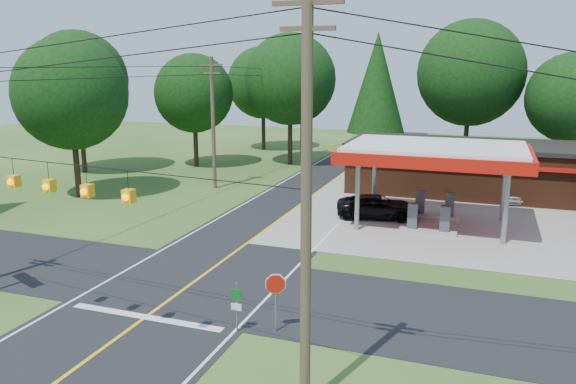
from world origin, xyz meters
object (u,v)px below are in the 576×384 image
(octagonal_stop_sign, at_px, (276,289))
(sedan_car, at_px, (508,193))
(suv_car, at_px, (378,207))
(gas_canopy, at_px, (435,155))

(octagonal_stop_sign, bearing_deg, sedan_car, 70.76)
(suv_car, distance_m, octagonal_stop_sign, 16.58)
(suv_car, bearing_deg, octagonal_stop_sign, 167.58)
(gas_canopy, relative_size, sedan_car, 3.00)
(gas_canopy, bearing_deg, octagonal_stop_sign, -103.67)
(octagonal_stop_sign, bearing_deg, gas_canopy, 76.33)
(gas_canopy, height_order, suv_car, gas_canopy)
(gas_canopy, relative_size, octagonal_stop_sign, 4.73)
(octagonal_stop_sign, bearing_deg, suv_car, 88.11)
(gas_canopy, height_order, sedan_car, gas_canopy)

